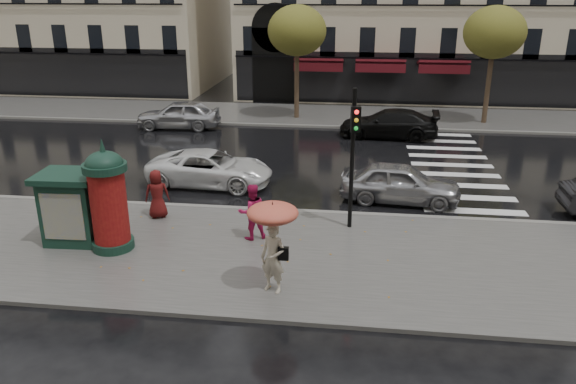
# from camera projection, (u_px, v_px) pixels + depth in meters

# --- Properties ---
(ground) EXTENTS (160.00, 160.00, 0.00)m
(ground) POSITION_uv_depth(u_px,v_px,m) (296.00, 251.00, 17.07)
(ground) COLOR black
(ground) RESTS_ON ground
(near_sidewalk) EXTENTS (90.00, 7.00, 0.12)m
(near_sidewalk) POSITION_uv_depth(u_px,v_px,m) (294.00, 257.00, 16.58)
(near_sidewalk) COLOR #474744
(near_sidewalk) RESTS_ON ground
(far_sidewalk) EXTENTS (90.00, 6.00, 0.12)m
(far_sidewalk) POSITION_uv_depth(u_px,v_px,m) (330.00, 116.00, 34.75)
(far_sidewalk) COLOR #474744
(far_sidewalk) RESTS_ON ground
(near_kerb) EXTENTS (90.00, 0.25, 0.14)m
(near_kerb) POSITION_uv_depth(u_px,v_px,m) (306.00, 212.00, 19.84)
(near_kerb) COLOR slate
(near_kerb) RESTS_ON ground
(far_kerb) EXTENTS (90.00, 0.25, 0.14)m
(far_kerb) POSITION_uv_depth(u_px,v_px,m) (327.00, 127.00, 31.95)
(far_kerb) COLOR slate
(far_kerb) RESTS_ON ground
(zebra_crossing) EXTENTS (3.60, 11.75, 0.01)m
(zebra_crossing) POSITION_uv_depth(u_px,v_px,m) (452.00, 165.00, 25.30)
(zebra_crossing) COLOR silver
(zebra_crossing) RESTS_ON ground
(tree_far_left) EXTENTS (3.40, 3.40, 6.64)m
(tree_far_left) POSITION_uv_depth(u_px,v_px,m) (297.00, 31.00, 32.29)
(tree_far_left) COLOR #38281C
(tree_far_left) RESTS_ON ground
(tree_far_right) EXTENTS (3.40, 3.40, 6.64)m
(tree_far_right) POSITION_uv_depth(u_px,v_px,m) (495.00, 33.00, 31.00)
(tree_far_right) COLOR #38281C
(tree_far_right) RESTS_ON ground
(woman_umbrella) EXTENTS (1.30, 1.30, 2.49)m
(woman_umbrella) POSITION_uv_depth(u_px,v_px,m) (273.00, 233.00, 14.06)
(woman_umbrella) COLOR #BFB49D
(woman_umbrella) RESTS_ON near_sidewalk
(woman_red) EXTENTS (1.09, 1.01, 1.79)m
(woman_red) POSITION_uv_depth(u_px,v_px,m) (252.00, 212.00, 17.36)
(woman_red) COLOR #BA164F
(woman_red) RESTS_ON near_sidewalk
(man_burgundy) EXTENTS (0.95, 0.78, 1.68)m
(man_burgundy) POSITION_uv_depth(u_px,v_px,m) (157.00, 194.00, 19.01)
(man_burgundy) COLOR #541110
(man_burgundy) RESTS_ON near_sidewalk
(morris_column) EXTENTS (1.27, 1.27, 3.43)m
(morris_column) POSITION_uv_depth(u_px,v_px,m) (108.00, 197.00, 16.45)
(morris_column) COLOR #122F24
(morris_column) RESTS_ON near_sidewalk
(traffic_light) EXTENTS (0.32, 0.45, 4.57)m
(traffic_light) POSITION_uv_depth(u_px,v_px,m) (353.00, 146.00, 17.48)
(traffic_light) COLOR black
(traffic_light) RESTS_ON near_sidewalk
(newsstand) EXTENTS (1.90, 1.62, 2.21)m
(newsstand) POSITION_uv_depth(u_px,v_px,m) (72.00, 207.00, 17.10)
(newsstand) COLOR #122F24
(newsstand) RESTS_ON near_sidewalk
(car_silver) EXTENTS (4.54, 2.21, 1.49)m
(car_silver) POSITION_uv_depth(u_px,v_px,m) (400.00, 183.00, 20.75)
(car_silver) COLOR #9D9EA2
(car_silver) RESTS_ON ground
(car_white) EXTENTS (5.14, 2.61, 1.39)m
(car_white) POSITION_uv_depth(u_px,v_px,m) (210.00, 168.00, 22.57)
(car_white) COLOR white
(car_white) RESTS_ON ground
(car_black) EXTENTS (5.30, 2.49, 1.49)m
(car_black) POSITION_uv_depth(u_px,v_px,m) (389.00, 124.00, 29.71)
(car_black) COLOR black
(car_black) RESTS_ON ground
(car_far_silver) EXTENTS (4.79, 2.27, 1.58)m
(car_far_silver) POSITION_uv_depth(u_px,v_px,m) (179.00, 115.00, 31.60)
(car_far_silver) COLOR #A7A8AC
(car_far_silver) RESTS_ON ground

